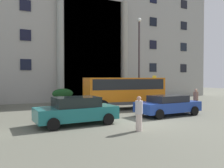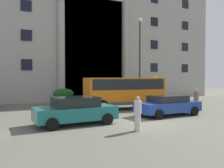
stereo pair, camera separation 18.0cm
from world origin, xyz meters
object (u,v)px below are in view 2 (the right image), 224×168
Objects in this scene: white_taxi_kerbside at (75,110)px; pedestrian_woman_dark_dress at (196,100)px; parked_coupe_end at (168,105)px; pedestrian_child_trailing at (138,114)px; hedge_planter_far_west at (63,97)px; hedge_planter_entrance_right at (139,94)px; motorcycle_far_end at (55,112)px; bus_stop_sign at (155,86)px; orange_minibus at (124,90)px; lamppost_plaza_centre at (140,54)px.

pedestrian_woman_dark_dress is (9.52, 0.69, 0.10)m from white_taxi_kerbside.
pedestrian_child_trailing is (-4.25, -3.01, 0.13)m from parked_coupe_end.
hedge_planter_entrance_right is at bearing 3.17° from hedge_planter_far_west.
white_taxi_kerbside is at bearing 105.19° from pedestrian_child_trailing.
hedge_planter_entrance_right is 13.13m from motorcycle_far_end.
motorcycle_far_end is (-2.27, -6.98, -0.28)m from hedge_planter_far_west.
bus_stop_sign is at bearing 58.35° from parked_coupe_end.
hedge_planter_far_west is at bearing 161.01° from bus_stop_sign.
orange_minibus reaches higher than parked_coupe_end.
white_taxi_kerbside is 6.47m from parked_coupe_end.
orange_minibus reaches higher than motorcycle_far_end.
bus_stop_sign is 11.72m from white_taxi_kerbside.
pedestrian_child_trailing is 0.20× the size of lamppost_plaza_centre.
bus_stop_sign reaches higher than hedge_planter_entrance_right.
hedge_planter_far_west reaches higher than white_taxi_kerbside.
pedestrian_child_trailing reaches higher than white_taxi_kerbside.
orange_minibus is 6.18m from hedge_planter_far_west.
lamppost_plaza_centre is (-1.16, -1.96, 4.11)m from hedge_planter_entrance_right.
motorcycle_far_end is at bearing 105.45° from white_taxi_kerbside.
bus_stop_sign is (4.43, 1.95, 0.16)m from orange_minibus.
parked_coupe_end is (6.47, 0.20, -0.06)m from white_taxi_kerbside.
pedestrian_woman_dark_dress is at bearing -85.48° from lamppost_plaza_centre.
white_taxi_kerbside is at bearing -135.61° from orange_minibus.
white_taxi_kerbside is 2.58× the size of pedestrian_woman_dark_dress.
parked_coupe_end is at bearing -108.57° from lamppost_plaza_centre.
hedge_planter_entrance_right is 8.54m from hedge_planter_far_west.
orange_minibus is 4.85m from bus_stop_sign.
bus_stop_sign is 5.67m from pedestrian_woman_dark_dress.
bus_stop_sign is at bearing -18.99° from hedge_planter_far_west.
pedestrian_child_trailing is at bearing -53.60° from white_taxi_kerbside.
pedestrian_woman_dark_dress is at bearing 2.41° from pedestrian_child_trailing.
pedestrian_child_trailing is (-7.63, -9.09, -0.86)m from bus_stop_sign.
bus_stop_sign is 0.32× the size of lamppost_plaza_centre.
white_taxi_kerbside is at bearing -99.93° from hedge_planter_far_west.
lamppost_plaza_centre reaches higher than motorcycle_far_end.
white_taxi_kerbside is 9.54m from pedestrian_woman_dark_dress.
hedge_planter_far_west is at bearing -176.83° from hedge_planter_entrance_right.
pedestrian_woman_dark_dress is at bearing 6.47° from parked_coupe_end.
parked_coupe_end is 5.21m from pedestrian_child_trailing.
hedge_planter_far_west is 9.26m from white_taxi_kerbside.
lamppost_plaza_centre is at bearing -11.37° from hedge_planter_far_west.
hedge_planter_far_west is at bearing 69.82° from pedestrian_child_trailing.
hedge_planter_entrance_right is at bearing 85.15° from bus_stop_sign.
lamppost_plaza_centre reaches higher than white_taxi_kerbside.
white_taxi_kerbside is at bearing 179.14° from parked_coupe_end.
pedestrian_woman_dark_dress reaches higher than hedge_planter_entrance_right.
motorcycle_far_end is 5.75m from pedestrian_child_trailing.
white_taxi_kerbside is at bearing -147.45° from bus_stop_sign.
hedge_planter_entrance_right is 4.69m from lamppost_plaza_centre.
pedestrian_child_trailing is (-3.20, -7.14, -0.70)m from orange_minibus.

